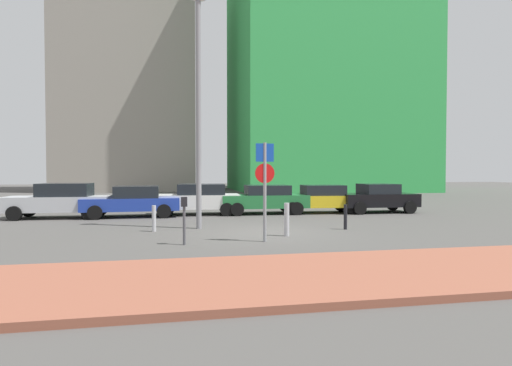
{
  "coord_description": "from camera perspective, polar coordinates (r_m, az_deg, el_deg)",
  "views": [
    {
      "loc": [
        -3.13,
        -14.34,
        2.15
      ],
      "look_at": [
        0.12,
        2.26,
        1.67
      ],
      "focal_mm": 29.62,
      "sensor_mm": 36.0,
      "label": 1
    }
  ],
  "objects": [
    {
      "name": "parked_car_blue",
      "position": [
        20.67,
        -16.3,
        -2.35
      ],
      "size": [
        4.43,
        2.12,
        1.45
      ],
      "color": "#1E389E",
      "rests_on": "ground"
    },
    {
      "name": "parking_sign_post",
      "position": [
        12.79,
        1.2,
        0.49
      ],
      "size": [
        0.6,
        0.1,
        3.01
      ],
      "color": "gray",
      "rests_on": "ground"
    },
    {
      "name": "parking_meter",
      "position": [
        12.47,
        -9.68,
        -4.12
      ],
      "size": [
        0.18,
        0.14,
        1.4
      ],
      "color": "#4C4C51",
      "rests_on": "ground"
    },
    {
      "name": "parked_car_black",
      "position": [
        22.84,
        16.06,
        -1.93
      ],
      "size": [
        4.0,
        2.06,
        1.49
      ],
      "color": "black",
      "rests_on": "ground"
    },
    {
      "name": "traffic_bollard_mid",
      "position": [
        14.04,
        4.16,
        -4.94
      ],
      "size": [
        0.17,
        0.17,
        1.1
      ],
      "primitive_type": "cylinder",
      "color": "#B7B7BC",
      "rests_on": "ground"
    },
    {
      "name": "building_colorful_midrise",
      "position": [
        50.56,
        8.98,
        17.39
      ],
      "size": [
        19.67,
        16.74,
        31.84
      ],
      "primitive_type": "cube",
      "color": "green",
      "rests_on": "ground"
    },
    {
      "name": "parked_car_silver",
      "position": [
        21.28,
        -24.97,
        -2.14
      ],
      "size": [
        4.61,
        2.03,
        1.59
      ],
      "color": "#B7BABF",
      "rests_on": "ground"
    },
    {
      "name": "traffic_bollard_near",
      "position": [
        15.47,
        -13.62,
        -4.68
      ],
      "size": [
        0.14,
        0.14,
        0.93
      ],
      "primitive_type": "cylinder",
      "color": "#B7B7BC",
      "rests_on": "ground"
    },
    {
      "name": "street_lamp",
      "position": [
        16.15,
        -7.78,
        11.82
      ],
      "size": [
        0.7,
        0.36,
        8.73
      ],
      "color": "gray",
      "rests_on": "ground"
    },
    {
      "name": "parked_car_white",
      "position": [
        21.03,
        -7.82,
        -2.08
      ],
      "size": [
        4.24,
        2.21,
        1.52
      ],
      "color": "white",
      "rests_on": "ground"
    },
    {
      "name": "parked_car_yellow",
      "position": [
        21.91,
        8.49,
        -2.09
      ],
      "size": [
        4.53,
        2.12,
        1.43
      ],
      "color": "gold",
      "rests_on": "ground"
    },
    {
      "name": "building_under_construction",
      "position": [
        51.93,
        -16.74,
        13.36
      ],
      "size": [
        14.34,
        13.24,
        25.57
      ],
      "primitive_type": "cube",
      "color": "gray",
      "rests_on": "ground"
    },
    {
      "name": "sidewalk_brick",
      "position": [
        8.79,
        10.35,
        -12.09
      ],
      "size": [
        40.0,
        3.78,
        0.14
      ],
      "primitive_type": "cube",
      "color": "#93513D",
      "rests_on": "ground"
    },
    {
      "name": "traffic_bollard_far",
      "position": [
        15.95,
        11.98,
        -4.49
      ],
      "size": [
        0.12,
        0.12,
        0.92
      ],
      "primitive_type": "cylinder",
      "color": "black",
      "rests_on": "ground"
    },
    {
      "name": "ground_plane",
      "position": [
        14.84,
        1.22,
        -6.72
      ],
      "size": [
        120.0,
        120.0,
        0.0
      ],
      "primitive_type": "plane",
      "color": "#4C4947"
    },
    {
      "name": "parked_car_green",
      "position": [
        21.32,
        1.19,
        -2.12
      ],
      "size": [
        4.37,
        2.17,
        1.44
      ],
      "color": "#237238",
      "rests_on": "ground"
    }
  ]
}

